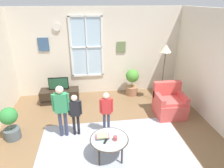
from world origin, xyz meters
TOP-DOWN VIEW (x-y plane):
  - ground_plane at (0.00, 0.00)m, footprint 5.84×6.14m
  - back_wall at (-0.02, 2.83)m, footprint 5.24×0.17m
  - area_rug at (0.07, -0.21)m, footprint 3.19×2.25m
  - tv_stand at (-1.28, 2.21)m, footprint 1.15×0.47m
  - television at (-1.28, 2.21)m, footprint 0.58×0.08m
  - armchair at (1.76, 1.06)m, footprint 0.76×0.74m
  - coffee_table at (-0.06, -0.32)m, footprint 0.76×0.76m
  - book_stack at (-0.19, -0.27)m, footprint 0.27×0.18m
  - cup at (0.05, -0.38)m, footprint 0.08×0.08m
  - remote_near_books at (-0.11, -0.22)m, footprint 0.08×0.15m
  - remote_near_cup at (-0.14, -0.39)m, footprint 0.10×0.14m
  - person_green_shirt at (-1.02, 0.49)m, footprint 0.38×0.17m
  - person_black_shirt at (-0.73, 0.49)m, footprint 0.31×0.14m
  - person_red_shirt at (-0.02, 0.49)m, footprint 0.31×0.14m
  - potted_plant_by_window at (1.03, 2.42)m, footprint 0.43×0.43m
  - potted_plant_corner at (-2.17, 0.55)m, footprint 0.38×0.38m
  - floor_lamp at (1.82, 1.82)m, footprint 0.32×0.32m

SIDE VIEW (x-z plane):
  - ground_plane at x=0.00m, z-range -0.02..0.00m
  - area_rug at x=0.07m, z-range 0.00..0.01m
  - tv_stand at x=-1.28m, z-range 0.00..0.41m
  - armchair at x=1.76m, z-range -0.11..0.76m
  - coffee_table at x=-0.06m, z-range 0.19..0.63m
  - potted_plant_corner at x=-2.17m, z-range 0.03..0.81m
  - remote_near_books at x=-0.11m, z-range 0.44..0.46m
  - remote_near_cup at x=-0.14m, z-range 0.44..0.46m
  - book_stack at x=-0.19m, z-range 0.44..0.51m
  - potted_plant_by_window at x=1.03m, z-range 0.04..0.92m
  - cup at x=0.05m, z-range 0.44..0.53m
  - television at x=-1.28m, z-range 0.42..0.81m
  - person_black_shirt at x=-0.73m, z-range 0.13..1.16m
  - person_red_shirt at x=-0.02m, z-range 0.13..1.17m
  - person_green_shirt at x=-1.02m, z-range 0.16..1.42m
  - back_wall at x=-0.02m, z-range 0.01..2.77m
  - floor_lamp at x=1.82m, z-range 0.60..2.38m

